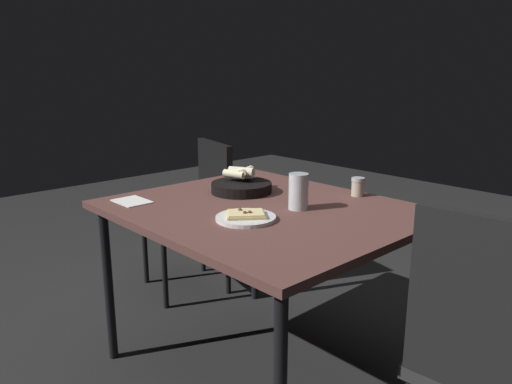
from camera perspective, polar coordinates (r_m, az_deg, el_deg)
name	(u,v)px	position (r m, az deg, el deg)	size (l,w,h in m)	color
ground	(263,368)	(2.29, 0.83, -19.83)	(8.00, 8.00, 0.00)	#242424
dining_table	(264,220)	(2.00, 0.90, -3.31)	(1.18, 1.00, 0.74)	brown
pizza_plate	(246,217)	(1.81, -1.20, -2.93)	(0.22, 0.22, 0.04)	white
bread_basket	(241,185)	(2.21, -1.73, 0.78)	(0.27, 0.27, 0.11)	black
beer_glass	(298,193)	(1.94, 4.97, -0.11)	(0.08, 0.08, 0.14)	silver
pepper_shaker	(358,188)	(2.19, 11.77, 0.49)	(0.06, 0.06, 0.08)	#BFB299
napkin	(132,201)	(2.12, -14.26, -1.05)	(0.16, 0.12, 0.00)	white
chair_near	(196,204)	(2.90, -6.95, -1.43)	(0.53, 0.53, 0.87)	#242424
chair_far	(496,352)	(1.57, 26.22, -16.38)	(0.47, 0.47, 0.93)	#2C2C2C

